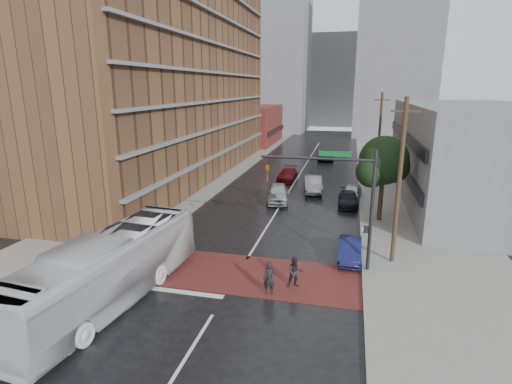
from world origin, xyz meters
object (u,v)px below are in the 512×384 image
at_px(transit_bus, 108,270).
at_px(pedestrian_a, 269,278).
at_px(pedestrian_b, 295,272).
at_px(car_travel_b, 313,184).
at_px(car_parked_far, 352,192).
at_px(car_parked_mid, 348,199).
at_px(car_travel_c, 287,174).
at_px(car_travel_a, 278,193).
at_px(car_parked_near, 350,250).
at_px(suv_travel, 326,155).

height_order(transit_bus, pedestrian_a, transit_bus).
bearing_deg(pedestrian_b, pedestrian_a, -156.78).
bearing_deg(car_travel_b, car_parked_far, -35.24).
xyz_separation_m(car_parked_mid, car_parked_far, (0.31, 2.26, 0.11)).
bearing_deg(car_parked_mid, transit_bus, -121.10).
distance_m(transit_bus, car_travel_c, 29.18).
relative_size(pedestrian_b, car_travel_a, 0.35).
bearing_deg(pedestrian_a, pedestrian_b, 38.90).
height_order(car_parked_mid, car_parked_far, car_parked_far).
bearing_deg(transit_bus, car_travel_c, 86.85).
distance_m(transit_bus, car_parked_far, 25.18).
bearing_deg(car_travel_a, transit_bus, -113.51).
bearing_deg(pedestrian_b, car_travel_b, 72.53).
bearing_deg(car_travel_c, car_travel_b, -52.52).
height_order(pedestrian_a, car_parked_far, pedestrian_a).
height_order(transit_bus, car_parked_near, transit_bus).
relative_size(car_travel_b, car_travel_c, 1.05).
bearing_deg(car_parked_mid, car_travel_b, 129.23).
relative_size(car_travel_c, car_parked_near, 1.18).
xyz_separation_m(transit_bus, suv_travel, (7.86, 43.01, -1.06)).
height_order(pedestrian_a, car_parked_mid, pedestrian_a).
relative_size(car_parked_near, car_parked_mid, 0.92).
xyz_separation_m(pedestrian_a, car_travel_a, (-2.72, 17.20, -0.06)).
height_order(car_travel_a, car_parked_far, car_travel_a).
height_order(car_travel_a, car_travel_b, car_travel_a).
bearing_deg(car_parked_mid, pedestrian_a, -103.62).
bearing_deg(car_parked_far, suv_travel, 105.41).
relative_size(car_travel_a, car_parked_mid, 1.15).
height_order(pedestrian_a, car_parked_near, pedestrian_a).
bearing_deg(car_travel_b, car_travel_a, -131.90).
distance_m(car_travel_b, car_travel_c, 5.72).
relative_size(transit_bus, suv_travel, 2.51).
relative_size(transit_bus, car_parked_mid, 2.93).
bearing_deg(car_travel_c, car_parked_far, -40.60).
distance_m(pedestrian_b, car_parked_mid, 16.52).
xyz_separation_m(pedestrian_b, car_parked_near, (2.84, 4.32, -0.20)).
bearing_deg(car_parked_near, car_parked_far, 90.28).
relative_size(transit_bus, pedestrian_a, 6.97).
bearing_deg(pedestrian_a, transit_bus, -165.96).
bearing_deg(transit_bus, suv_travel, 85.20).
height_order(car_travel_a, car_parked_mid, car_travel_a).
bearing_deg(car_travel_a, car_parked_near, -69.74).
relative_size(pedestrian_a, car_parked_far, 0.42).
bearing_deg(suv_travel, car_parked_mid, -84.62).
height_order(suv_travel, car_parked_far, car_parked_far).
bearing_deg(suv_travel, pedestrian_b, -91.96).
relative_size(pedestrian_b, car_travel_c, 0.37).
distance_m(pedestrian_a, car_parked_far, 20.11).
bearing_deg(suv_travel, car_parked_far, -82.86).
xyz_separation_m(car_travel_a, car_parked_near, (6.74, -11.76, -0.19)).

